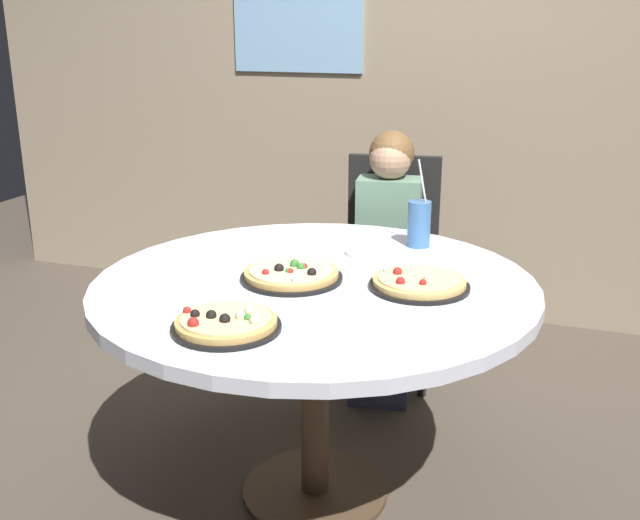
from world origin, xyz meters
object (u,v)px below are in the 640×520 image
Objects in this scene: chair_wooden at (391,255)px; soda_cup at (419,224)px; pizza_pepperoni at (226,323)px; diner_child at (385,278)px; dining_table at (315,307)px; pizza_cheese at (419,283)px; pizza_veggie at (292,274)px; plate_small at (372,252)px.

soda_cup is (0.23, -0.55, 0.30)m from chair_wooden.
soda_cup is (0.30, 0.89, 0.06)m from pizza_pepperoni.
diner_child is 3.83× the size of pizza_pepperoni.
dining_table is 1.24× the size of diner_child.
soda_cup reaches higher than pizza_cheese.
dining_table is 0.54m from soda_cup.
pizza_pepperoni is at bearing -94.33° from diner_child.
pizza_veggie reaches higher than dining_table.
pizza_veggie is 1.10× the size of pizza_pepperoni.
soda_cup is at bearing -60.95° from diner_child.
pizza_cheese is (0.33, -0.98, 0.24)m from chair_wooden.
soda_cup is 0.20m from plate_small.
chair_wooden is 5.28× the size of plate_small.
diner_child is (0.03, -0.18, -0.05)m from chair_wooden.
pizza_pepperoni is at bearing -101.12° from dining_table.
pizza_cheese reaches higher than dining_table.
dining_table is at bearing 78.88° from pizza_pepperoni.
pizza_cheese is (0.31, 0.04, 0.10)m from dining_table.
pizza_cheese is at bearing 49.73° from pizza_pepperoni.
pizza_cheese is at bearing 7.08° from dining_table.
chair_wooden is at bearing 86.98° from pizza_veggie.
soda_cup reaches higher than pizza_veggie.
plate_small is (-0.13, -0.14, -0.08)m from soda_cup.
chair_wooden is 3.10× the size of soda_cup.
chair_wooden is 1.06m from pizza_veggie.
chair_wooden is 3.20× the size of pizza_cheese.
diner_child reaches higher than pizza_veggie.
dining_table is 4.39× the size of soda_cup.
chair_wooden is 3.37× the size of pizza_pepperoni.
diner_child is at bearing 89.22° from dining_table.
diner_child is 0.90m from pizza_veggie.
soda_cup is (0.21, -0.37, 0.35)m from diner_child.
diner_child reaches higher than soda_cup.
chair_wooden is 0.67m from soda_cup.
chair_wooden is at bearing 108.45° from pizza_cheese.
chair_wooden is at bearing 87.20° from pizza_pepperoni.
diner_child is at bearing 84.66° from pizza_veggie.
pizza_veggie is at bearing -114.80° from plate_small.
soda_cup reaches higher than chair_wooden.
plate_small is (-0.22, 0.28, -0.01)m from pizza_cheese.
pizza_veggie reaches higher than plate_small.
plate_small is (0.09, 0.32, 0.09)m from dining_table.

